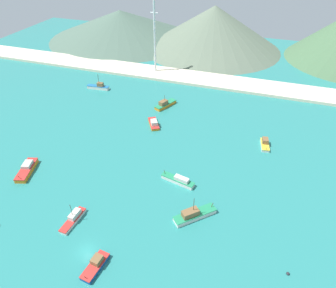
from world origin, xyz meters
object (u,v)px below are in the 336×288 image
at_px(fishing_boat_1, 96,265).
at_px(fishing_boat_8, 165,104).
at_px(fishing_boat_3, 154,123).
at_px(fishing_boat_2, 265,144).
at_px(fishing_boat_4, 27,169).
at_px(radio_tower, 155,37).
at_px(fishing_boat_9, 194,214).
at_px(fishing_boat_6, 99,87).
at_px(fishing_boat_5, 73,219).
at_px(fishing_boat_0, 179,180).
at_px(buoy_1, 288,274).

distance_m(fishing_boat_1, fishing_boat_8, 70.64).
bearing_deg(fishing_boat_3, fishing_boat_1, -81.65).
distance_m(fishing_boat_2, fishing_boat_4, 73.30).
distance_m(fishing_boat_2, radio_tower, 71.68).
xyz_separation_m(fishing_boat_8, fishing_boat_9, (24.91, -50.39, 0.00)).
bearing_deg(fishing_boat_6, fishing_boat_4, -82.60).
xyz_separation_m(fishing_boat_1, fishing_boat_6, (-41.29, 75.60, 0.20)).
height_order(fishing_boat_1, fishing_boat_5, fishing_boat_5).
height_order(fishing_boat_0, buoy_1, fishing_boat_0).
xyz_separation_m(fishing_boat_2, fishing_boat_3, (-38.39, 0.03, -0.02)).
height_order(fishing_boat_4, fishing_boat_6, fishing_boat_6).
xyz_separation_m(fishing_boat_2, fishing_boat_8, (-39.11, 14.29, 0.16)).
bearing_deg(fishing_boat_0, radio_tower, 115.31).
xyz_separation_m(fishing_boat_1, fishing_boat_5, (-11.31, 9.30, -0.02)).
bearing_deg(fishing_boat_2, fishing_boat_9, -111.47).
height_order(fishing_boat_3, radio_tower, radio_tower).
bearing_deg(fishing_boat_9, radio_tower, 116.54).
relative_size(fishing_boat_0, fishing_boat_4, 0.96).
xyz_separation_m(fishing_boat_9, radio_tower, (-40.02, 80.15, 15.92)).
height_order(fishing_boat_0, fishing_boat_1, fishing_boat_0).
bearing_deg(radio_tower, fishing_boat_6, -125.47).
xyz_separation_m(fishing_boat_2, fishing_boat_4, (-64.35, -35.10, 0.04)).
height_order(fishing_boat_1, fishing_boat_3, fishing_boat_1).
height_order(fishing_boat_4, buoy_1, fishing_boat_4).
xyz_separation_m(fishing_boat_3, fishing_boat_8, (-0.72, 14.26, 0.18)).
bearing_deg(buoy_1, fishing_boat_5, -177.62).
relative_size(fishing_boat_2, fishing_boat_8, 0.71).
height_order(fishing_boat_3, fishing_boat_4, fishing_boat_4).
distance_m(fishing_boat_5, fishing_boat_9, 29.22).
relative_size(fishing_boat_0, fishing_boat_2, 1.40).
relative_size(fishing_boat_1, radio_tower, 0.23).
bearing_deg(fishing_boat_5, radio_tower, 97.99).
xyz_separation_m(fishing_boat_4, fishing_boat_8, (25.24, 49.40, 0.11)).
bearing_deg(fishing_boat_6, fishing_boat_5, -65.67).
height_order(fishing_boat_9, radio_tower, radio_tower).
bearing_deg(fishing_boat_2, fishing_boat_3, 179.95).
relative_size(fishing_boat_6, buoy_1, 13.62).
relative_size(fishing_boat_0, fishing_boat_6, 1.03).
relative_size(fishing_boat_3, buoy_1, 11.71).
bearing_deg(fishing_boat_9, fishing_boat_2, 68.53).
distance_m(fishing_boat_1, fishing_boat_4, 39.93).
relative_size(fishing_boat_4, fishing_boat_6, 1.07).
bearing_deg(fishing_boat_8, fishing_boat_6, 170.31).
bearing_deg(fishing_boat_8, fishing_boat_0, -65.92).
distance_m(fishing_boat_3, radio_tower, 49.47).
height_order(fishing_boat_3, fishing_boat_8, fishing_boat_8).
bearing_deg(fishing_boat_0, fishing_boat_4, -167.26).
bearing_deg(buoy_1, fishing_boat_2, 100.39).
height_order(fishing_boat_0, fishing_boat_2, fishing_boat_0).
height_order(fishing_boat_4, fishing_boat_8, fishing_boat_8).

